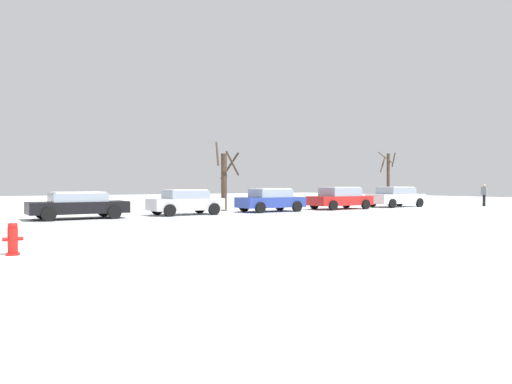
{
  "coord_description": "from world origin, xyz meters",
  "views": [
    {
      "loc": [
        0.2,
        -15.2,
        1.65
      ],
      "look_at": [
        13.22,
        5.22,
        1.27
      ],
      "focal_mm": 33.76,
      "sensor_mm": 36.0,
      "label": 1
    }
  ],
  "objects": [
    {
      "name": "tree_far_left",
      "position": [
        14.7,
        11.23,
        1.99
      ],
      "size": [
        1.58,
        1.9,
        4.35
      ],
      "color": "#423326",
      "rests_on": "ground"
    },
    {
      "name": "parked_car_white",
      "position": [
        27.67,
        8.87,
        0.76
      ],
      "size": [
        4.43,
        2.09,
        1.48
      ],
      "color": "white",
      "rests_on": "ground"
    },
    {
      "name": "parked_car_blue",
      "position": [
        16.51,
        8.76,
        0.72
      ],
      "size": [
        4.07,
        2.01,
        1.42
      ],
      "color": "#283D93",
      "rests_on": "ground"
    },
    {
      "name": "tree_far_right",
      "position": [
        30.09,
        11.82,
        2.24
      ],
      "size": [
        1.48,
        1.5,
        4.29
      ],
      "color": "#423326",
      "rests_on": "ground"
    },
    {
      "name": "fire_hydrant",
      "position": [
        1.42,
        -2.74,
        0.41
      ],
      "size": [
        0.44,
        0.3,
        0.82
      ],
      "color": "red",
      "rests_on": "ground"
    },
    {
      "name": "parked_car_red",
      "position": [
        22.09,
        8.74,
        0.75
      ],
      "size": [
        4.4,
        2.08,
        1.48
      ],
      "color": "red",
      "rests_on": "ground"
    },
    {
      "name": "parked_car_silver",
      "position": [
        10.93,
        8.74,
        0.71
      ],
      "size": [
        3.92,
        2.0,
        1.37
      ],
      "color": "silver",
      "rests_on": "ground"
    },
    {
      "name": "pedestrian_crossing",
      "position": [
        34.48,
        6.28,
        0.98
      ],
      "size": [
        0.4,
        0.45,
        1.68
      ],
      "color": "black",
      "rests_on": "ground"
    },
    {
      "name": "parked_car_black",
      "position": [
        5.36,
        8.72,
        0.68
      ],
      "size": [
        4.49,
        2.13,
        1.3
      ],
      "color": "black",
      "rests_on": "ground"
    }
  ]
}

